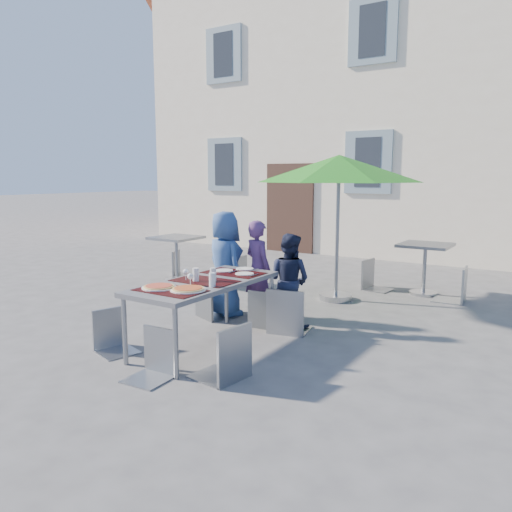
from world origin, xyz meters
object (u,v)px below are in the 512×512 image
Objects in this scene: bg_chair_l_0 at (180,248)px; chair_0 at (210,277)px; cafe_table_0 at (176,249)px; pizza_near_left at (159,287)px; cafe_table_1 at (425,258)px; patio_umbrella at (339,170)px; pizza_near_right at (188,289)px; child_2 at (289,280)px; bg_chair_l_1 at (374,257)px; chair_2 at (288,283)px; dining_table at (205,286)px; chair_5 at (153,325)px; chair_1 at (266,286)px; bg_chair_r_1 at (458,263)px; chair_3 at (112,306)px; chair_4 at (226,318)px; child_0 at (225,264)px; child_1 at (258,269)px; bg_chair_r_0 at (234,253)px.

chair_0 is at bearing -41.40° from bg_chair_l_0.
cafe_table_0 is at bearing 141.97° from chair_0.
pizza_near_left is 0.40× the size of bg_chair_l_0.
patio_umbrella is at bearing -133.59° from cafe_table_1.
chair_0 reaches higher than pizza_near_right.
child_2 reaches higher than bg_chair_l_1.
bg_chair_l_0 is at bearing 149.60° from chair_2.
chair_5 reaches higher than dining_table.
cafe_table_1 is at bearing 55.00° from chair_0.
chair_1 is 1.02× the size of bg_chair_l_0.
chair_0 is 0.94× the size of bg_chair_r_1.
bg_chair_r_1 is (0.54, -0.21, 0.00)m from cafe_table_1.
cafe_table_0 is at bearing -55.12° from bg_chair_l_0.
chair_3 is 5.01m from cafe_table_1.
chair_4 is at bearing -4.60° from pizza_near_left.
child_2 is 0.28m from chair_2.
patio_umbrella reaches higher than child_0.
dining_table is at bearing -43.32° from cafe_table_0.
pizza_near_right is 0.36× the size of chair_4.
chair_1 is (-0.22, -0.19, -0.06)m from child_2.
chair_1 is 1.70m from chair_4.
chair_2 is 1.04× the size of chair_4.
child_2 reaches higher than cafe_table_0.
pizza_near_left is 1.59m from chair_1.
bg_chair_l_0 is at bearing 176.26° from patio_umbrella.
pizza_near_right is 1.45m from chair_2.
child_0 is 1.40× the size of bg_chair_r_1.
child_2 is at bearing 100.68° from chair_4.
pizza_near_left is (-0.16, -0.55, 0.07)m from dining_table.
child_1 is at bearing 148.53° from chair_2.
pizza_near_left is at bearing -66.77° from bg_chair_r_0.
chair_5 is 0.98× the size of bg_chair_l_0.
child_1 reaches higher than child_2.
child_0 reaches higher than bg_chair_l_1.
child_2 is (0.25, 1.64, -0.17)m from pizza_near_right.
chair_3 is 0.99× the size of chair_5.
chair_2 reaches higher than bg_chair_l_0.
pizza_near_right is 0.41× the size of bg_chair_l_0.
cafe_table_1 is at bearing 19.00° from cafe_table_0.
chair_5 is (-0.41, -1.86, -0.11)m from chair_2.
pizza_near_left is 4.42m from bg_chair_l_1.
chair_5 is 4.16m from bg_chair_r_0.
chair_5 is 4.00m from patio_umbrella.
chair_3 is 1.05× the size of cafe_table_1.
pizza_near_right is 0.30× the size of child_2.
child_2 reaches higher than chair_5.
chair_1 reaches higher than chair_5.
chair_3 is 1.06× the size of cafe_table_0.
pizza_near_left is at bearing 73.81° from child_2.
pizza_near_left is at bearing -98.79° from patio_umbrella.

